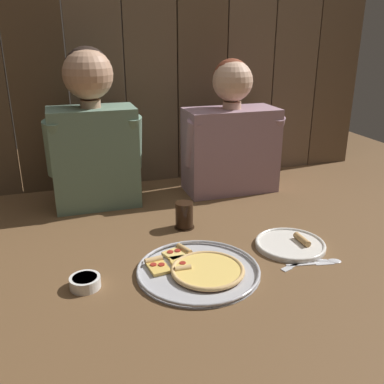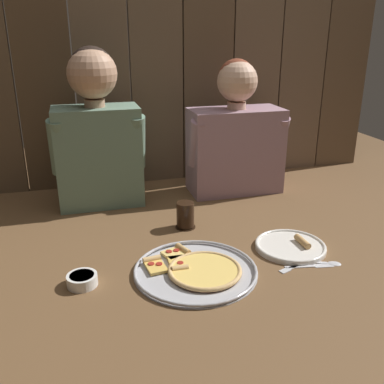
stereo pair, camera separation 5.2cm
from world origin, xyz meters
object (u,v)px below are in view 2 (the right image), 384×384
at_px(diner_left, 97,131).
at_px(pizza_tray, 197,270).
at_px(drinking_glass, 185,215).
at_px(dinner_plate, 291,246).
at_px(dipping_bowl, 82,279).
at_px(diner_right, 236,135).

bearing_deg(diner_left, pizza_tray, -70.13).
height_order(pizza_tray, drinking_glass, drinking_glass).
relative_size(dinner_plate, dipping_bowl, 2.69).
bearing_deg(diner_right, dipping_bowl, -137.99).
distance_m(dinner_plate, diner_right, 0.64).
xyz_separation_m(dipping_bowl, diner_left, (0.10, 0.63, 0.29)).
distance_m(pizza_tray, drinking_glass, 0.33).
xyz_separation_m(pizza_tray, dinner_plate, (0.35, 0.07, -0.00)).
distance_m(pizza_tray, dinner_plate, 0.35).
distance_m(dinner_plate, drinking_glass, 0.40).
height_order(drinking_glass, dipping_bowl, drinking_glass).
relative_size(dipping_bowl, diner_right, 0.15).
height_order(pizza_tray, dinner_plate, dinner_plate).
bearing_deg(pizza_tray, dinner_plate, 10.63).
bearing_deg(dinner_plate, diner_right, 88.61).
height_order(pizza_tray, dipping_bowl, dipping_bowl).
xyz_separation_m(dipping_bowl, diner_right, (0.70, 0.63, 0.24)).
bearing_deg(dinner_plate, dipping_bowl, -176.31).
distance_m(dinner_plate, dipping_bowl, 0.69).
distance_m(pizza_tray, diner_right, 0.79).
bearing_deg(pizza_tray, drinking_glass, 81.82).
relative_size(pizza_tray, dinner_plate, 1.59).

